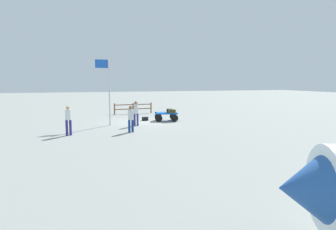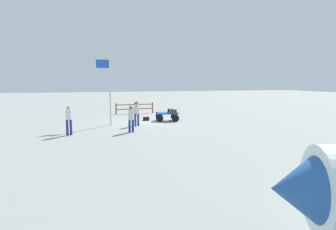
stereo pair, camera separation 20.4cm
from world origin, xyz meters
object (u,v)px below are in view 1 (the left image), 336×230
(suitcase_grey, at_px, (172,111))
(suitcase_olive, at_px, (170,111))
(worker_trailing, at_px, (131,117))
(worker_supervisor, at_px, (68,118))
(suitcase_tan, at_px, (145,119))
(worker_lead, at_px, (136,112))
(luggage_cart, at_px, (166,115))
(flagpole, at_px, (107,85))

(suitcase_grey, distance_m, suitcase_olive, 0.56)
(suitcase_grey, xyz_separation_m, worker_trailing, (3.80, 3.71, 0.14))
(suitcase_olive, xyz_separation_m, worker_supervisor, (7.36, 4.26, 0.19))
(suitcase_tan, distance_m, worker_trailing, 5.31)
(suitcase_grey, bearing_deg, worker_trailing, 44.32)
(suitcase_tan, bearing_deg, worker_lead, 64.07)
(suitcase_olive, bearing_deg, suitcase_grey, 89.91)
(luggage_cart, height_order, worker_trailing, worker_trailing)
(suitcase_olive, relative_size, worker_lead, 0.31)
(luggage_cart, distance_m, worker_supervisor, 8.19)
(suitcase_grey, bearing_deg, suitcase_tan, -32.16)
(suitcase_olive, distance_m, worker_supervisor, 8.51)
(suitcase_grey, height_order, worker_supervisor, worker_supervisor)
(suitcase_olive, relative_size, suitcase_tan, 1.06)
(worker_trailing, relative_size, worker_supervisor, 0.96)
(luggage_cart, distance_m, suitcase_tan, 1.67)
(suitcase_grey, height_order, suitcase_tan, suitcase_grey)
(worker_trailing, bearing_deg, suitcase_olive, -131.68)
(suitcase_tan, xyz_separation_m, worker_lead, (1.19, 2.46, 0.83))
(worker_lead, distance_m, worker_trailing, 2.53)
(luggage_cart, xyz_separation_m, flagpole, (4.49, 1.01, 2.30))
(suitcase_grey, xyz_separation_m, flagpole, (4.81, 0.54, 1.98))
(suitcase_grey, xyz_separation_m, worker_supervisor, (7.36, 3.70, 0.19))
(luggage_cart, relative_size, suitcase_olive, 3.79)
(worker_trailing, bearing_deg, luggage_cart, -129.76)
(suitcase_tan, height_order, worker_lead, worker_lead)
(suitcase_grey, height_order, flagpole, flagpole)
(suitcase_grey, height_order, worker_lead, worker_lead)
(worker_trailing, relative_size, flagpole, 0.35)
(suitcase_grey, distance_m, worker_lead, 3.29)
(suitcase_tan, bearing_deg, suitcase_olive, 162.22)
(worker_supervisor, bearing_deg, suitcase_tan, -138.89)
(worker_supervisor, bearing_deg, luggage_cart, -149.38)
(luggage_cart, bearing_deg, flagpole, 12.67)
(suitcase_grey, height_order, worker_trailing, worker_trailing)
(suitcase_grey, bearing_deg, worker_lead, 23.58)
(worker_lead, bearing_deg, flagpole, -23.17)
(luggage_cart, height_order, worker_lead, worker_lead)
(suitcase_tan, distance_m, worker_lead, 2.85)
(luggage_cart, height_order, suitcase_olive, suitcase_olive)
(worker_lead, bearing_deg, luggage_cart, -146.45)
(suitcase_grey, bearing_deg, worker_supervisor, 26.67)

